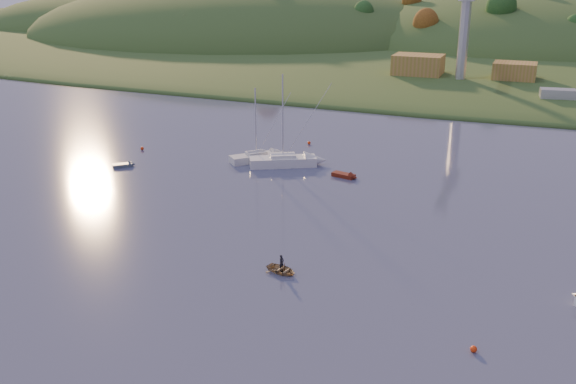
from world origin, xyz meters
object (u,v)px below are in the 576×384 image
at_px(canoe, 282,270).
at_px(red_tender, 348,176).
at_px(grey_dinghy, 127,165).
at_px(sailboat_near, 256,156).
at_px(sailboat_far, 283,160).

relative_size(canoe, red_tender, 0.79).
xyz_separation_m(red_tender, grey_dinghy, (-29.91, -6.54, -0.02)).
bearing_deg(grey_dinghy, sailboat_near, -11.18).
relative_size(sailboat_near, red_tender, 2.75).
bearing_deg(red_tender, sailboat_far, -176.24).
bearing_deg(red_tender, sailboat_near, -175.99).
relative_size(sailboat_near, canoe, 3.50).
distance_m(sailboat_far, canoe, 32.96).
distance_m(canoe, grey_dinghy, 39.25).
height_order(sailboat_far, canoe, sailboat_far).
relative_size(sailboat_far, canoe, 4.26).
xyz_separation_m(canoe, grey_dinghy, (-32.40, 22.16, -0.07)).
bearing_deg(sailboat_far, red_tender, -38.93).
xyz_separation_m(sailboat_near, canoe, (16.85, -31.23, -0.38)).
height_order(sailboat_near, canoe, sailboat_near).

